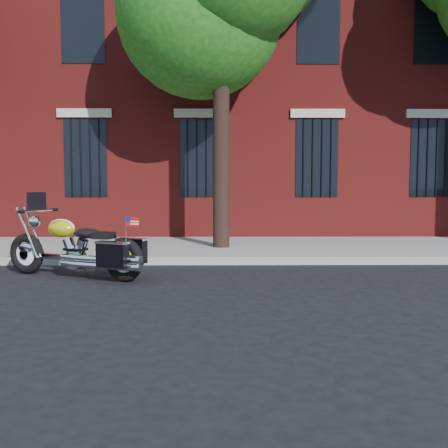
{
  "coord_description": "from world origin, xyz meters",
  "views": [
    {
      "loc": [
        0.44,
        -7.97,
        1.48
      ],
      "look_at": [
        0.54,
        0.8,
        0.81
      ],
      "focal_mm": 40.0,
      "sensor_mm": 36.0,
      "label": 1
    }
  ],
  "objects": [
    {
      "name": "ground",
      "position": [
        0.0,
        0.0,
        0.0
      ],
      "size": [
        120.0,
        120.0,
        0.0
      ],
      "primitive_type": "plane",
      "color": "black",
      "rests_on": "ground"
    },
    {
      "name": "curb",
      "position": [
        0.0,
        1.38,
        0.07
      ],
      "size": [
        40.0,
        0.16,
        0.15
      ],
      "primitive_type": "cube",
      "color": "gray",
      "rests_on": "ground"
    },
    {
      "name": "building",
      "position": [
        0.0,
        10.06,
        6.0
      ],
      "size": [
        26.0,
        10.08,
        12.0
      ],
      "color": "maroon",
      "rests_on": "ground"
    },
    {
      "name": "sidewalk",
      "position": [
        0.0,
        3.26,
        0.07
      ],
      "size": [
        40.0,
        3.6,
        0.15
      ],
      "primitive_type": "cube",
      "color": "gray",
      "rests_on": "ground"
    },
    {
      "name": "motorcycle",
      "position": [
        -1.78,
        -0.02,
        0.47
      ],
      "size": [
        2.47,
        1.47,
        1.38
      ],
      "rotation": [
        0.0,
        0.0,
        -0.4
      ],
      "color": "black",
      "rests_on": "ground"
    }
  ]
}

